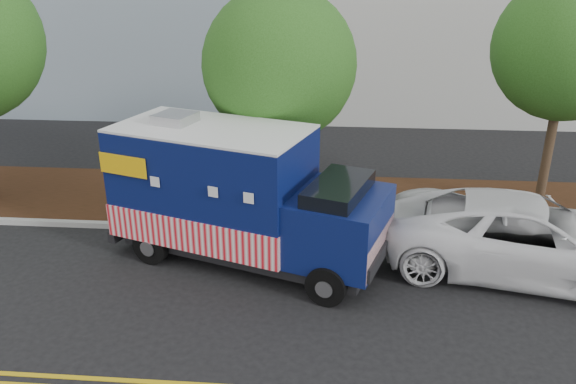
{
  "coord_description": "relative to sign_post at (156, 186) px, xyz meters",
  "views": [
    {
      "loc": [
        2.45,
        -11.93,
        6.74
      ],
      "look_at": [
        1.43,
        0.6,
        1.54
      ],
      "focal_mm": 35.0,
      "sensor_mm": 36.0,
      "label": 1
    }
  ],
  "objects": [
    {
      "name": "mulch_strip",
      "position": [
        2.16,
        1.93,
        -1.12
      ],
      "size": [
        120.0,
        4.0,
        0.15
      ],
      "primitive_type": "cube",
      "color": "black",
      "rests_on": "ground"
    },
    {
      "name": "centerline_near",
      "position": [
        2.16,
        -6.02,
        -1.19
      ],
      "size": [
        120.0,
        0.1,
        0.01
      ],
      "primitive_type": "cube",
      "color": "gold",
      "rests_on": "ground"
    },
    {
      "name": "white_car",
      "position": [
        9.15,
        -1.63,
        -0.31
      ],
      "size": [
        6.87,
        4.19,
        1.78
      ],
      "primitive_type": "imported",
      "rotation": [
        0.0,
        0.0,
        1.37
      ],
      "color": "white",
      "rests_on": "ground"
    },
    {
      "name": "tree_c",
      "position": [
        10.64,
        1.95,
        3.43
      ],
      "size": [
        3.82,
        3.82,
        6.55
      ],
      "color": "#38281C",
      "rests_on": "ground"
    },
    {
      "name": "sign_post",
      "position": [
        0.0,
        0.0,
        0.0
      ],
      "size": [
        0.06,
        0.06,
        2.4
      ],
      "primitive_type": "cube",
      "color": "#473828",
      "rests_on": "ground"
    },
    {
      "name": "food_truck",
      "position": [
        2.39,
        -1.47,
        0.36
      ],
      "size": [
        6.92,
        4.31,
        3.44
      ],
      "rotation": [
        0.0,
        0.0,
        -0.33
      ],
      "color": "black",
      "rests_on": "ground"
    },
    {
      "name": "curb",
      "position": [
        2.16,
        -0.17,
        -1.12
      ],
      "size": [
        120.0,
        0.18,
        0.15
      ],
      "primitive_type": "cube",
      "color": "#9E9E99",
      "rests_on": "ground"
    },
    {
      "name": "ground",
      "position": [
        2.16,
        -1.57,
        -1.2
      ],
      "size": [
        120.0,
        120.0,
        0.0
      ],
      "primitive_type": "plane",
      "color": "black",
      "rests_on": "ground"
    },
    {
      "name": "tree_b",
      "position": [
        3.17,
        1.4,
        2.98
      ],
      "size": [
        4.09,
        4.09,
        6.23
      ],
      "color": "#38281C",
      "rests_on": "ground"
    }
  ]
}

